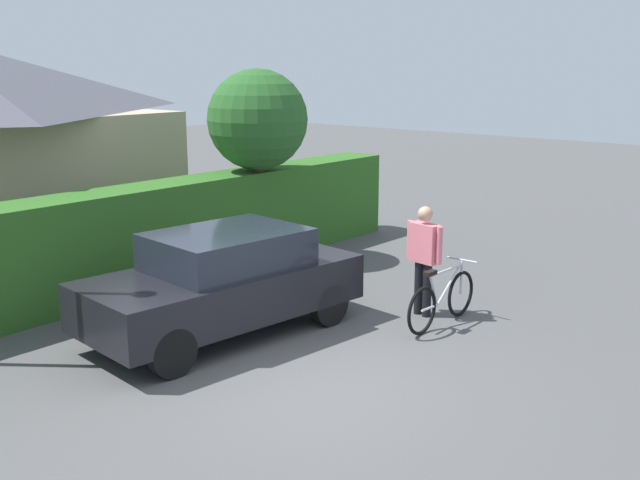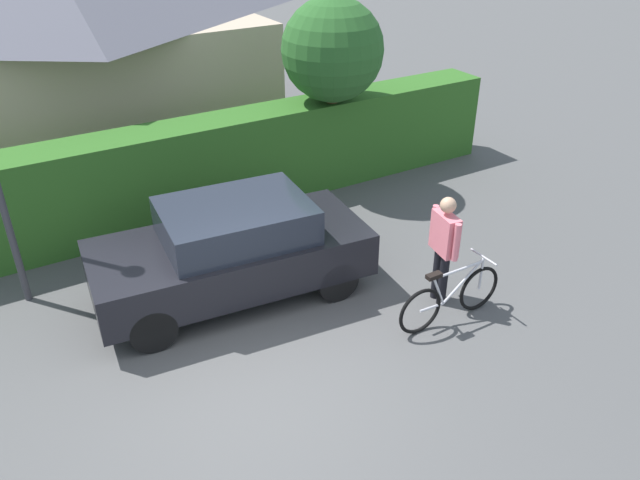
% 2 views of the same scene
% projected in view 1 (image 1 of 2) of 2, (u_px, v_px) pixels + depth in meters
% --- Properties ---
extents(ground_plane, '(60.00, 60.00, 0.00)m').
position_uv_depth(ground_plane, '(302.00, 387.00, 8.83)').
color(ground_plane, '#4C4C4C').
extents(hedge_row, '(14.87, 0.90, 1.71)m').
position_uv_depth(hedge_row, '(72.00, 252.00, 11.60)').
color(hedge_row, '#2D6020').
rests_on(hedge_row, ground).
extents(parked_car_near, '(4.06, 2.09, 1.46)m').
position_uv_depth(parked_car_near, '(223.00, 281.00, 10.38)').
color(parked_car_near, black).
rests_on(parked_car_near, ground).
extents(bicycle, '(1.74, 0.50, 0.88)m').
position_uv_depth(bicycle, '(442.00, 300.00, 10.83)').
color(bicycle, black).
rests_on(bicycle, ground).
extents(person_rider, '(0.28, 0.66, 1.66)m').
position_uv_depth(person_rider, '(424.00, 252.00, 11.12)').
color(person_rider, black).
rests_on(person_rider, ground).
extents(tree_kerbside, '(1.87, 1.87, 3.61)m').
position_uv_depth(tree_kerbside, '(258.00, 121.00, 13.92)').
color(tree_kerbside, brown).
rests_on(tree_kerbside, ground).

